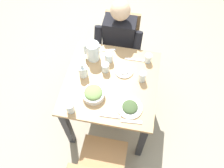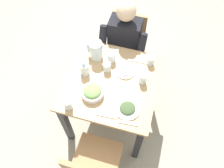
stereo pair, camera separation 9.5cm
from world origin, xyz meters
name	(u,v)px [view 1 (the left image)]	position (x,y,z in m)	size (l,w,h in m)	color
ground_plane	(111,116)	(0.00, 0.00, 0.00)	(8.00, 8.00, 0.00)	#9E937F
dining_table	(111,89)	(0.00, 0.00, 0.61)	(0.83, 0.83, 0.75)	tan
chair_near	(121,44)	(0.03, -0.70, 0.48)	(0.40, 0.40, 0.86)	#997047
diner_near	(118,49)	(0.03, -0.50, 0.63)	(0.48, 0.53, 1.15)	black
water_pitcher	(93,51)	(0.22, -0.23, 0.85)	(0.16, 0.12, 0.19)	silver
salad_bowl	(93,93)	(0.12, 0.18, 0.80)	(0.19, 0.19, 0.09)	white
plate_yoghurt	(124,70)	(-0.09, -0.13, 0.77)	(0.17, 0.17, 0.04)	white
plate_dolmas	(130,107)	(-0.20, 0.23, 0.77)	(0.21, 0.21, 0.04)	white
water_glass_by_pitcher	(148,58)	(-0.30, -0.29, 0.80)	(0.06, 0.06, 0.09)	silver
water_glass_center	(70,108)	(0.27, 0.35, 0.80)	(0.07, 0.07, 0.10)	silver
water_glass_far_right	(109,57)	(0.07, -0.23, 0.80)	(0.07, 0.07, 0.10)	silver
water_glass_near_right	(142,77)	(-0.27, -0.07, 0.81)	(0.06, 0.06, 0.10)	silver
water_glass_far_left	(105,67)	(0.07, -0.11, 0.80)	(0.07, 0.07, 0.09)	silver
oil_carafe	(83,71)	(0.26, -0.02, 0.81)	(0.08, 0.08, 0.16)	silver
salt_shaker	(78,65)	(0.33, -0.09, 0.78)	(0.03, 0.03, 0.05)	white
fork_near	(110,116)	(-0.06, 0.34, 0.76)	(0.17, 0.03, 0.01)	silver
knife_near	(106,50)	(0.12, -0.34, 0.76)	(0.18, 0.02, 0.01)	silver
fork_far	(132,121)	(-0.24, 0.35, 0.76)	(0.17, 0.03, 0.01)	silver
knife_far	(135,60)	(-0.17, -0.28, 0.76)	(0.18, 0.02, 0.01)	silver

